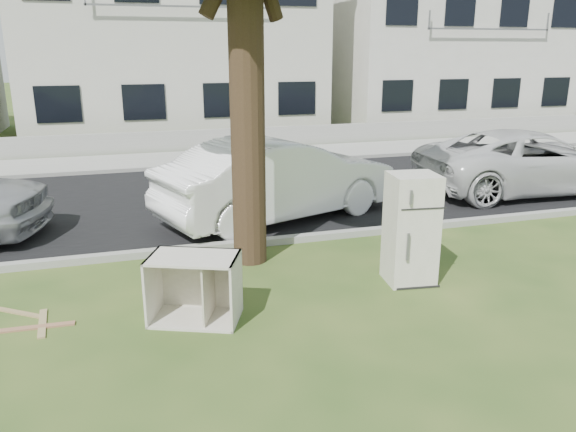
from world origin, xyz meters
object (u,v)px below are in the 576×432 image
object	(u,v)px
fridge	(411,229)
car_right	(529,161)
car_center	(279,179)
cabinet	(195,288)

from	to	relation	value
fridge	car_right	distance (m)	6.82
fridge	car_right	world-z (taller)	fridge
car_center	fridge	bearing A→B (deg)	174.89
cabinet	car_center	world-z (taller)	car_center
fridge	car_right	bearing A→B (deg)	44.23
car_center	car_right	size ratio (longest dim) A/B	0.94
car_right	cabinet	bearing A→B (deg)	120.17
fridge	car_right	xyz separation A→B (m)	(5.44, 4.11, -0.07)
cabinet	car_center	bearing A→B (deg)	83.44
car_center	car_right	distance (m)	6.39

